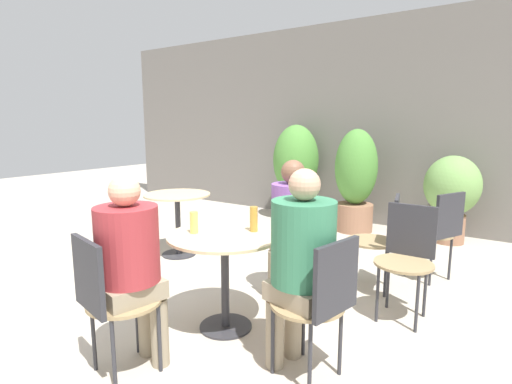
{
  "coord_description": "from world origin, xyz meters",
  "views": [
    {
      "loc": [
        1.94,
        -2.25,
        1.5
      ],
      "look_at": [
        0.2,
        0.3,
        0.97
      ],
      "focal_mm": 28.0,
      "sensor_mm": 36.0,
      "label": 1
    }
  ],
  "objects_px": {
    "bistro_chair_3": "(383,234)",
    "bistro_chair_0": "(108,294)",
    "bistro_chair_2": "(302,236)",
    "potted_plant_2": "(452,191)",
    "beer_glass_0": "(254,219)",
    "seated_person_1": "(301,256)",
    "potted_plant_0": "(296,165)",
    "cafe_table_near": "(225,254)",
    "bistro_chair_1": "(321,296)",
    "cafe_table_far": "(177,208)",
    "bistro_chair_5": "(407,250)",
    "potted_plant_1": "(356,178)",
    "bistro_chair_4": "(439,227)",
    "seated_person_2": "(291,219)",
    "seated_person_0": "(131,257)",
    "beer_glass_1": "(194,222)"
  },
  "relations": [
    {
      "from": "beer_glass_0",
      "to": "potted_plant_2",
      "type": "distance_m",
      "value": 3.24
    },
    {
      "from": "bistro_chair_0",
      "to": "bistro_chair_1",
      "type": "distance_m",
      "value": 1.22
    },
    {
      "from": "beer_glass_0",
      "to": "seated_person_2",
      "type": "bearing_deg",
      "value": 87.19
    },
    {
      "from": "beer_glass_1",
      "to": "potted_plant_2",
      "type": "relative_size",
      "value": 0.14
    },
    {
      "from": "bistro_chair_5",
      "to": "seated_person_2",
      "type": "bearing_deg",
      "value": -164.25
    },
    {
      "from": "bistro_chair_0",
      "to": "bistro_chair_2",
      "type": "bearing_deg",
      "value": -90.0
    },
    {
      "from": "cafe_table_far",
      "to": "seated_person_1",
      "type": "distance_m",
      "value": 2.48
    },
    {
      "from": "bistro_chair_4",
      "to": "bistro_chair_5",
      "type": "xyz_separation_m",
      "value": [
        -0.07,
        -0.88,
        0.0
      ]
    },
    {
      "from": "seated_person_0",
      "to": "beer_glass_0",
      "type": "relative_size",
      "value": 6.53
    },
    {
      "from": "bistro_chair_3",
      "to": "bistro_chair_5",
      "type": "height_order",
      "value": "same"
    },
    {
      "from": "cafe_table_near",
      "to": "bistro_chair_2",
      "type": "xyz_separation_m",
      "value": [
        0.19,
        0.85,
        -0.04
      ]
    },
    {
      "from": "seated_person_2",
      "to": "potted_plant_0",
      "type": "distance_m",
      "value": 2.98
    },
    {
      "from": "bistro_chair_2",
      "to": "seated_person_1",
      "type": "bearing_deg",
      "value": -50.49
    },
    {
      "from": "seated_person_1",
      "to": "cafe_table_near",
      "type": "bearing_deg",
      "value": -90.0
    },
    {
      "from": "bistro_chair_2",
      "to": "seated_person_2",
      "type": "xyz_separation_m",
      "value": [
        -0.03,
        -0.15,
        0.18
      ]
    },
    {
      "from": "bistro_chair_3",
      "to": "bistro_chair_0",
      "type": "bearing_deg",
      "value": -35.78
    },
    {
      "from": "seated_person_2",
      "to": "potted_plant_2",
      "type": "relative_size",
      "value": 1.09
    },
    {
      "from": "potted_plant_1",
      "to": "bistro_chair_4",
      "type": "bearing_deg",
      "value": -45.1
    },
    {
      "from": "bistro_chair_1",
      "to": "bistro_chair_4",
      "type": "bearing_deg",
      "value": -175.08
    },
    {
      "from": "bistro_chair_2",
      "to": "seated_person_1",
      "type": "height_order",
      "value": "seated_person_1"
    },
    {
      "from": "bistro_chair_0",
      "to": "potted_plant_2",
      "type": "xyz_separation_m",
      "value": [
        1.18,
        4.15,
        0.13
      ]
    },
    {
      "from": "potted_plant_0",
      "to": "potted_plant_2",
      "type": "height_order",
      "value": "potted_plant_0"
    },
    {
      "from": "seated_person_0",
      "to": "seated_person_2",
      "type": "xyz_separation_m",
      "value": [
        0.31,
        1.39,
        0.0
      ]
    },
    {
      "from": "bistro_chair_0",
      "to": "cafe_table_far",
      "type": "bearing_deg",
      "value": -42.38
    },
    {
      "from": "bistro_chair_5",
      "to": "potted_plant_1",
      "type": "distance_m",
      "value": 2.54
    },
    {
      "from": "bistro_chair_0",
      "to": "potted_plant_0",
      "type": "relative_size",
      "value": 0.59
    },
    {
      "from": "beer_glass_0",
      "to": "beer_glass_1",
      "type": "xyz_separation_m",
      "value": [
        -0.33,
        -0.28,
        -0.01
      ]
    },
    {
      "from": "bistro_chair_3",
      "to": "beer_glass_0",
      "type": "relative_size",
      "value": 4.72
    },
    {
      "from": "cafe_table_near",
      "to": "potted_plant_2",
      "type": "xyz_separation_m",
      "value": [
        0.99,
        3.31,
        0.09
      ]
    },
    {
      "from": "seated_person_1",
      "to": "seated_person_2",
      "type": "height_order",
      "value": "seated_person_1"
    },
    {
      "from": "bistro_chair_2",
      "to": "potted_plant_2",
      "type": "xyz_separation_m",
      "value": [
        0.81,
        2.46,
        0.13
      ]
    },
    {
      "from": "seated_person_2",
      "to": "beer_glass_1",
      "type": "height_order",
      "value": "seated_person_2"
    },
    {
      "from": "beer_glass_0",
      "to": "potted_plant_0",
      "type": "height_order",
      "value": "potted_plant_0"
    },
    {
      "from": "bistro_chair_2",
      "to": "beer_glass_1",
      "type": "height_order",
      "value": "beer_glass_1"
    },
    {
      "from": "bistro_chair_0",
      "to": "seated_person_2",
      "type": "height_order",
      "value": "seated_person_2"
    },
    {
      "from": "cafe_table_far",
      "to": "bistro_chair_5",
      "type": "relative_size",
      "value": 0.85
    },
    {
      "from": "cafe_table_far",
      "to": "bistro_chair_4",
      "type": "height_order",
      "value": "bistro_chair_4"
    },
    {
      "from": "cafe_table_near",
      "to": "seated_person_1",
      "type": "xyz_separation_m",
      "value": [
        0.7,
        -0.15,
        0.16
      ]
    },
    {
      "from": "bistro_chair_0",
      "to": "beer_glass_0",
      "type": "bearing_deg",
      "value": -94.53
    },
    {
      "from": "bistro_chair_5",
      "to": "seated_person_2",
      "type": "xyz_separation_m",
      "value": [
        -0.88,
        -0.26,
        0.18
      ]
    },
    {
      "from": "bistro_chair_1",
      "to": "bistro_chair_3",
      "type": "bearing_deg",
      "value": -163.61
    },
    {
      "from": "seated_person_1",
      "to": "potted_plant_0",
      "type": "relative_size",
      "value": 0.84
    },
    {
      "from": "bistro_chair_4",
      "to": "beer_glass_1",
      "type": "height_order",
      "value": "beer_glass_1"
    },
    {
      "from": "bistro_chair_0",
      "to": "potted_plant_0",
      "type": "distance_m",
      "value": 4.32
    },
    {
      "from": "bistro_chair_2",
      "to": "potted_plant_2",
      "type": "bearing_deg",
      "value": 84.21
    },
    {
      "from": "seated_person_2",
      "to": "bistro_chair_5",
      "type": "bearing_deg",
      "value": 28.9
    },
    {
      "from": "potted_plant_1",
      "to": "bistro_chair_5",
      "type": "bearing_deg",
      "value": -60.46
    },
    {
      "from": "bistro_chair_4",
      "to": "seated_person_0",
      "type": "relative_size",
      "value": 0.72
    },
    {
      "from": "bistro_chair_0",
      "to": "bistro_chair_1",
      "type": "height_order",
      "value": "same"
    },
    {
      "from": "cafe_table_far",
      "to": "bistro_chair_2",
      "type": "xyz_separation_m",
      "value": [
        1.68,
        -0.16,
        -0.02
      ]
    }
  ]
}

